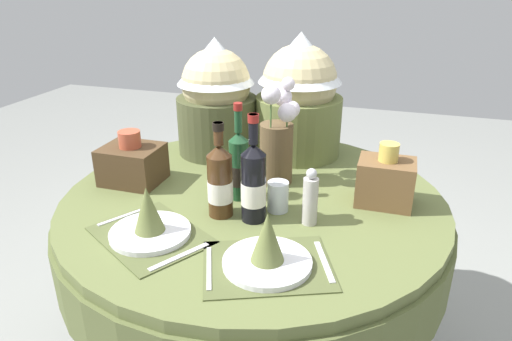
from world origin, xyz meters
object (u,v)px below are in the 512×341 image
(place_setting_left, at_px, (149,222))
(gift_tub_back_centre, at_px, (299,92))
(flower_vase, at_px, (278,139))
(woven_basket_side_left, at_px, (132,163))
(wine_bottle_left, at_px, (253,182))
(tumbler_near_left, at_px, (278,196))
(dining_table, at_px, (253,230))
(wine_bottle_centre, at_px, (239,165))
(wine_bottle_right, at_px, (220,181))
(gift_tub_back_left, at_px, (216,94))
(pepper_mill, at_px, (310,199))
(place_setting_right, at_px, (267,251))
(woven_basket_side_right, at_px, (385,181))

(place_setting_left, distance_m, gift_tub_back_centre, 0.87)
(flower_vase, xyz_separation_m, woven_basket_side_left, (-0.51, -0.16, -0.09))
(wine_bottle_left, distance_m, tumbler_near_left, 0.13)
(dining_table, xyz_separation_m, gift_tub_back_centre, (0.06, 0.44, 0.41))
(wine_bottle_centre, distance_m, wine_bottle_right, 0.13)
(tumbler_near_left, height_order, gift_tub_back_left, gift_tub_back_left)
(dining_table, distance_m, wine_bottle_left, 0.32)
(place_setting_left, bearing_deg, pepper_mill, 26.53)
(flower_vase, xyz_separation_m, wine_bottle_right, (-0.11, -0.30, -0.05))
(dining_table, height_order, place_setting_right, place_setting_right)
(gift_tub_back_left, xyz_separation_m, woven_basket_side_left, (-0.18, -0.39, -0.18))
(woven_basket_side_left, bearing_deg, pepper_mill, -9.02)
(flower_vase, bearing_deg, gift_tub_back_centre, 88.75)
(wine_bottle_right, bearing_deg, place_setting_right, -45.89)
(dining_table, relative_size, gift_tub_back_left, 2.81)
(wine_bottle_left, distance_m, woven_basket_side_left, 0.53)
(gift_tub_back_left, bearing_deg, wine_bottle_centre, -59.16)
(place_setting_left, xyz_separation_m, place_setting_right, (0.37, -0.04, 0.00))
(gift_tub_back_centre, bearing_deg, gift_tub_back_left, -166.31)
(flower_vase, bearing_deg, woven_basket_side_left, -162.12)
(wine_bottle_left, height_order, woven_basket_side_left, wine_bottle_left)
(place_setting_left, relative_size, tumbler_near_left, 4.22)
(pepper_mill, height_order, gift_tub_back_centre, gift_tub_back_centre)
(flower_vase, distance_m, wine_bottle_left, 0.30)
(wine_bottle_left, xyz_separation_m, woven_basket_side_right, (0.38, 0.24, -0.05))
(wine_bottle_left, bearing_deg, pepper_mill, 9.39)
(pepper_mill, bearing_deg, dining_table, 149.50)
(dining_table, bearing_deg, woven_basket_side_right, 9.75)
(gift_tub_back_centre, bearing_deg, wine_bottle_centre, -101.48)
(tumbler_near_left, height_order, pepper_mill, pepper_mill)
(dining_table, relative_size, place_setting_right, 3.27)
(place_setting_right, relative_size, tumbler_near_left, 4.11)
(dining_table, distance_m, tumbler_near_left, 0.24)
(place_setting_left, distance_m, tumbler_near_left, 0.42)
(dining_table, height_order, woven_basket_side_left, woven_basket_side_left)
(wine_bottle_left, distance_m, woven_basket_side_right, 0.45)
(tumbler_near_left, xyz_separation_m, gift_tub_back_centre, (-0.05, 0.53, 0.21))
(gift_tub_back_centre, bearing_deg, pepper_mill, -73.64)
(tumbler_near_left, height_order, gift_tub_back_centre, gift_tub_back_centre)
(place_setting_left, bearing_deg, wine_bottle_right, 51.03)
(woven_basket_side_left, bearing_deg, wine_bottle_left, -15.02)
(place_setting_right, xyz_separation_m, gift_tub_back_left, (-0.44, 0.76, 0.21))
(place_setting_right, distance_m, pepper_mill, 0.27)
(flower_vase, bearing_deg, wine_bottle_left, -89.38)
(wine_bottle_centre, xyz_separation_m, pepper_mill, (0.27, -0.10, -0.04))
(place_setting_right, distance_m, gift_tub_back_left, 0.90)
(gift_tub_back_left, bearing_deg, dining_table, -52.77)
(place_setting_right, distance_m, gift_tub_back_centre, 0.87)
(flower_vase, xyz_separation_m, gift_tub_back_left, (-0.33, 0.22, 0.09))
(pepper_mill, bearing_deg, tumbler_near_left, 155.79)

